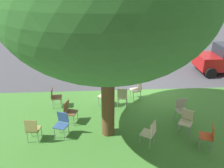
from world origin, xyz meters
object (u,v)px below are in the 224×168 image
object	(u,v)px
chair_1	(62,123)
chair_4	(106,95)
chair_6	(186,120)
chair_10	(137,88)
chair_2	(209,134)
chair_3	(33,128)
chair_0	(182,108)
chair_7	(150,132)
chair_9	(69,110)
chair_5	(55,96)
chair_8	(122,96)

from	to	relation	value
chair_1	chair_4	distance (m)	2.56
chair_4	chair_6	size ratio (longest dim) A/B	1.00
chair_6	chair_10	xyz separation A→B (m)	(1.29, -2.68, 0.00)
chair_2	chair_10	xyz separation A→B (m)	(1.71, -3.53, 0.00)
chair_4	chair_10	size ratio (longest dim) A/B	1.00
chair_3	chair_6	xyz separation A→B (m)	(-5.19, -0.18, 0.00)
chair_0	chair_1	xyz separation A→B (m)	(4.39, 0.72, 0.00)
chair_2	chair_6	distance (m)	0.95
chair_7	chair_9	distance (m)	3.11
chair_2	chair_5	distance (m)	6.05
chair_9	chair_8	bearing A→B (deg)	-153.24
chair_4	chair_7	xyz separation A→B (m)	(-1.32, 2.72, 0.00)
chair_6	chair_1	bearing A→B (deg)	-1.20
chair_4	chair_0	bearing A→B (deg)	155.25
chair_2	chair_6	world-z (taller)	same
chair_4	chair_6	bearing A→B (deg)	142.08
chair_2	chair_6	size ratio (longest dim) A/B	1.00
chair_6	chair_10	size ratio (longest dim) A/B	1.00
chair_1	chair_5	bearing A→B (deg)	-74.63
chair_1	chair_8	xyz separation A→B (m)	(-2.25, -1.87, 0.00)
chair_6	chair_2	bearing A→B (deg)	115.92
chair_6	chair_3	bearing A→B (deg)	1.99
chair_7	chair_8	bearing A→B (deg)	-76.32
chair_8	chair_6	bearing A→B (deg)	135.96
chair_5	chair_3	bearing A→B (deg)	81.51
chair_4	chair_3	bearing A→B (deg)	42.97
chair_7	chair_6	bearing A→B (deg)	-156.61
chair_8	chair_9	bearing A→B (deg)	26.76
chair_2	chair_8	distance (m)	3.72
chair_9	chair_10	xyz separation A→B (m)	(-2.83, -1.78, 0.00)
chair_8	chair_5	bearing A→B (deg)	-3.88
chair_8	chair_3	bearing A→B (deg)	34.00
chair_2	chair_10	bearing A→B (deg)	-64.20
chair_2	chair_8	xyz separation A→B (m)	(2.44, -2.81, 0.00)
chair_2	chair_7	xyz separation A→B (m)	(1.81, -0.25, 0.00)
chair_5	chair_9	bearing A→B (deg)	120.11
chair_3	chair_7	world-z (taller)	same
chair_7	chair_10	distance (m)	3.28
chair_3	chair_5	distance (m)	2.35
chair_3	chair_10	bearing A→B (deg)	-143.74
chair_6	chair_8	size ratio (longest dim) A/B	1.00
chair_1	chair_6	distance (m)	4.28
chair_6	chair_7	bearing A→B (deg)	23.39
chair_1	chair_3	world-z (taller)	same
chair_2	chair_5	bearing A→B (deg)	-29.72
chair_5	chair_10	xyz separation A→B (m)	(-3.55, -0.53, 0.00)
chair_2	chair_3	world-z (taller)	same
chair_2	chair_9	size ratio (longest dim) A/B	1.00
chair_2	chair_4	bearing A→B (deg)	-43.48
chair_5	chair_10	distance (m)	3.59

